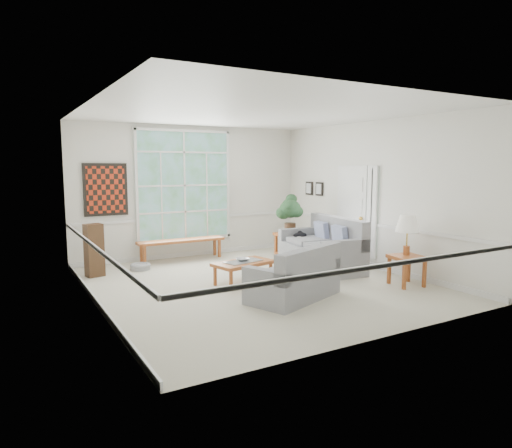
# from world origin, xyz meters

# --- Properties ---
(floor) EXTENTS (5.50, 6.00, 0.01)m
(floor) POSITION_xyz_m (0.00, 0.00, -0.01)
(floor) COLOR beige
(floor) RESTS_ON ground
(ceiling) EXTENTS (5.50, 6.00, 0.02)m
(ceiling) POSITION_xyz_m (0.00, 0.00, 3.00)
(ceiling) COLOR white
(ceiling) RESTS_ON ground
(wall_back) EXTENTS (5.50, 0.02, 3.00)m
(wall_back) POSITION_xyz_m (0.00, 3.00, 1.50)
(wall_back) COLOR white
(wall_back) RESTS_ON ground
(wall_front) EXTENTS (5.50, 0.02, 3.00)m
(wall_front) POSITION_xyz_m (0.00, -3.00, 1.50)
(wall_front) COLOR white
(wall_front) RESTS_ON ground
(wall_left) EXTENTS (0.02, 6.00, 3.00)m
(wall_left) POSITION_xyz_m (-2.75, 0.00, 1.50)
(wall_left) COLOR white
(wall_left) RESTS_ON ground
(wall_right) EXTENTS (0.02, 6.00, 3.00)m
(wall_right) POSITION_xyz_m (2.75, 0.00, 1.50)
(wall_right) COLOR white
(wall_right) RESTS_ON ground
(window_back) EXTENTS (2.30, 0.08, 2.40)m
(window_back) POSITION_xyz_m (-0.20, 2.96, 1.65)
(window_back) COLOR white
(window_back) RESTS_ON wall_back
(entry_door) EXTENTS (0.08, 0.90, 2.10)m
(entry_door) POSITION_xyz_m (2.71, 0.60, 1.05)
(entry_door) COLOR white
(entry_door) RESTS_ON floor
(door_sidelight) EXTENTS (0.08, 0.26, 1.90)m
(door_sidelight) POSITION_xyz_m (2.71, -0.03, 1.15)
(door_sidelight) COLOR white
(door_sidelight) RESTS_ON wall_right
(wall_art) EXTENTS (0.90, 0.06, 1.10)m
(wall_art) POSITION_xyz_m (-1.95, 2.95, 1.60)
(wall_art) COLOR maroon
(wall_art) RESTS_ON wall_back
(wall_frame_near) EXTENTS (0.04, 0.26, 0.32)m
(wall_frame_near) POSITION_xyz_m (2.71, 1.75, 1.55)
(wall_frame_near) COLOR black
(wall_frame_near) RESTS_ON wall_right
(wall_frame_far) EXTENTS (0.04, 0.26, 0.32)m
(wall_frame_far) POSITION_xyz_m (2.71, 2.15, 1.55)
(wall_frame_far) COLOR black
(wall_frame_far) RESTS_ON wall_right
(loveseat_right) EXTENTS (1.25, 2.05, 1.05)m
(loveseat_right) POSITION_xyz_m (1.73, 0.39, 0.52)
(loveseat_right) COLOR gray
(loveseat_right) RESTS_ON floor
(loveseat_front) EXTENTS (1.75, 1.31, 0.85)m
(loveseat_front) POSITION_xyz_m (0.06, -1.06, 0.42)
(loveseat_front) COLOR gray
(loveseat_front) RESTS_ON floor
(coffee_table) EXTENTS (1.16, 0.79, 0.40)m
(coffee_table) POSITION_xyz_m (-0.19, 0.15, 0.20)
(coffee_table) COLOR #A55224
(coffee_table) RESTS_ON floor
(pewter_bowl) EXTENTS (0.30, 0.30, 0.07)m
(pewter_bowl) POSITION_xyz_m (-0.19, 0.19, 0.43)
(pewter_bowl) COLOR #9D9CA2
(pewter_bowl) RESTS_ON coffee_table
(window_bench) EXTENTS (1.96, 0.39, 0.46)m
(window_bench) POSITION_xyz_m (-0.42, 2.65, 0.23)
(window_bench) COLOR #A55224
(window_bench) RESTS_ON floor
(end_table) EXTENTS (0.59, 0.59, 0.59)m
(end_table) POSITION_xyz_m (1.77, 1.55, 0.29)
(end_table) COLOR #A55224
(end_table) RESTS_ON floor
(houseplant) EXTENTS (0.63, 0.63, 0.89)m
(houseplant) POSITION_xyz_m (1.78, 1.59, 1.03)
(houseplant) COLOR #244828
(houseplant) RESTS_ON end_table
(side_table) EXTENTS (0.61, 0.61, 0.54)m
(side_table) POSITION_xyz_m (2.23, -1.41, 0.27)
(side_table) COLOR #A55224
(side_table) RESTS_ON floor
(table_lamp) EXTENTS (0.55, 0.55, 0.71)m
(table_lamp) POSITION_xyz_m (2.27, -1.35, 0.89)
(table_lamp) COLOR white
(table_lamp) RESTS_ON side_table
(pet_bed) EXTENTS (0.54, 0.54, 0.12)m
(pet_bed) POSITION_xyz_m (-1.49, 2.16, 0.06)
(pet_bed) COLOR gray
(pet_bed) RESTS_ON floor
(floor_speaker) EXTENTS (0.36, 0.31, 1.01)m
(floor_speaker) POSITION_xyz_m (-2.40, 2.02, 0.50)
(floor_speaker) COLOR #422A19
(floor_speaker) RESTS_ON floor
(cat) EXTENTS (0.36, 0.28, 0.15)m
(cat) POSITION_xyz_m (1.70, 1.08, 0.61)
(cat) COLOR black
(cat) RESTS_ON loveseat_right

